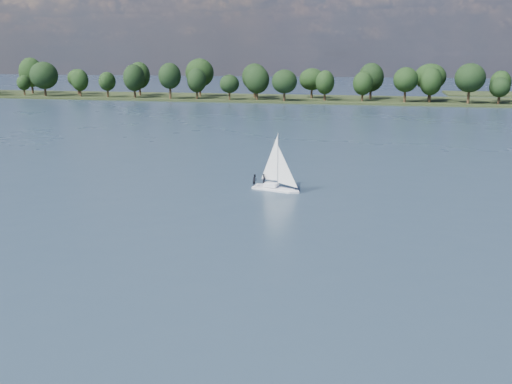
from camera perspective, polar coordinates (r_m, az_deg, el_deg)
ground at (r=125.44m, az=2.17°, el=5.24°), size 700.00×700.00×0.00m
far_shore at (r=235.84m, az=7.17°, el=9.09°), size 660.00×40.00×1.50m
sailboat at (r=78.26m, az=1.74°, el=1.85°), size 6.60×3.65×8.38m
treeline at (r=232.37m, az=6.58°, el=11.05°), size 562.58×73.76×18.28m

